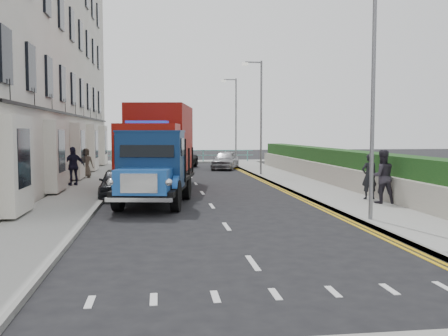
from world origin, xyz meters
TOP-DOWN VIEW (x-y plane):
  - ground at (0.00, 0.00)m, footprint 120.00×120.00m
  - pavement_west at (-5.20, 9.00)m, footprint 2.40×38.00m
  - pavement_east at (5.30, 9.00)m, footprint 2.60×38.00m
  - promenade at (0.00, 29.00)m, footprint 30.00×2.50m
  - sea_plane at (0.00, 60.00)m, footprint 120.00×120.00m
  - terrace_west at (-9.47, 13.00)m, footprint 6.31×30.20m
  - garden_east at (7.21, 9.00)m, footprint 1.45×28.00m
  - seafront_railing at (0.00, 28.20)m, footprint 13.00×0.08m
  - lamp_near at (4.18, -2.00)m, footprint 1.23×0.18m
  - lamp_mid at (4.18, 14.00)m, footprint 1.23×0.18m
  - lamp_far at (4.18, 24.00)m, footprint 1.23×0.18m
  - bedford_lorry at (-2.15, 1.99)m, footprint 3.14×5.97m
  - red_lorry at (-1.90, 7.94)m, footprint 3.69×7.91m
  - parked_car_front at (-3.60, 4.98)m, footprint 1.58×3.63m
  - parked_car_mid at (-3.01, 8.41)m, footprint 1.54×3.89m
  - parked_car_rear at (-2.60, 18.00)m, footprint 2.32×4.64m
  - seafront_car_left at (-0.58, 21.46)m, footprint 3.86×5.82m
  - seafront_car_right at (2.90, 20.00)m, footprint 2.74×4.24m
  - pedestrian_east_near at (6.10, 2.23)m, footprint 0.70×0.51m
  - pedestrian_east_far at (6.10, 1.14)m, footprint 1.01×0.82m
  - pedestrian_west_near at (-6.00, 8.86)m, footprint 1.18×0.92m
  - pedestrian_west_far at (-6.00, 12.95)m, footprint 0.96×0.80m

SIDE VIEW (x-z plane):
  - ground at x=0.00m, z-range 0.00..0.00m
  - sea_plane at x=0.00m, z-range 0.00..0.00m
  - pavement_west at x=-5.20m, z-range 0.00..0.12m
  - pavement_east at x=5.30m, z-range 0.00..0.12m
  - promenade at x=0.00m, z-range 0.00..0.12m
  - seafront_railing at x=0.00m, z-range 0.03..1.14m
  - parked_car_front at x=-3.60m, z-range 0.00..1.22m
  - parked_car_mid at x=-3.01m, z-range 0.00..1.26m
  - parked_car_rear at x=-2.60m, z-range 0.00..1.29m
  - seafront_car_right at x=2.90m, z-range 0.00..1.34m
  - seafront_car_left at x=-0.58m, z-range 0.00..1.49m
  - garden_east at x=7.21m, z-range 0.02..1.77m
  - pedestrian_west_far at x=-6.00m, z-range 0.12..1.80m
  - pedestrian_east_near at x=6.10m, z-range 0.12..1.88m
  - pedestrian_west_near at x=-6.00m, z-range 0.12..1.99m
  - pedestrian_east_far at x=6.10m, z-range 0.12..2.06m
  - bedford_lorry at x=-2.15m, z-range -0.11..2.60m
  - red_lorry at x=-1.90m, z-range 0.13..4.12m
  - lamp_near at x=4.18m, z-range 0.50..7.50m
  - lamp_mid at x=4.18m, z-range 0.50..7.50m
  - lamp_far at x=4.18m, z-range 0.50..7.50m
  - terrace_west at x=-9.47m, z-range 0.04..14.29m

